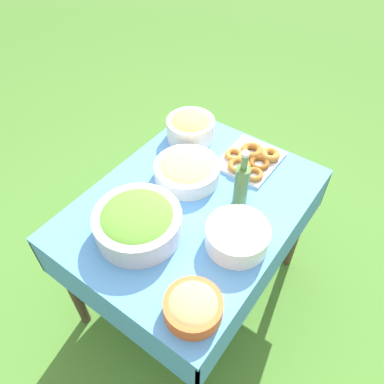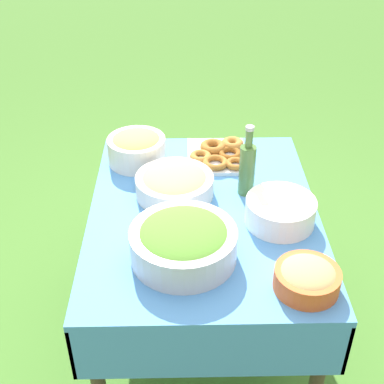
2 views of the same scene
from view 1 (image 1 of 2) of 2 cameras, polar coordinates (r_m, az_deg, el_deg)
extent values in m
plane|color=#477A2D|center=(2.30, 0.04, -14.51)|extent=(14.00, 14.00, 0.00)
cube|color=#4C8CD1|center=(1.67, 0.05, -1.78)|extent=(1.12, 0.86, 0.02)
cube|color=#4C8CD1|center=(1.96, -10.05, 1.36)|extent=(1.12, 0.01, 0.22)
cube|color=#4C8CD1|center=(1.65, 12.26, -11.06)|extent=(1.12, 0.01, 0.22)
cube|color=#4C8CD1|center=(2.10, 9.02, 5.26)|extent=(0.01, 0.86, 0.22)
cube|color=#4C8CD1|center=(1.56, -12.63, -17.32)|extent=(0.01, 0.86, 0.22)
cylinder|color=#473828|center=(2.38, -0.08, 3.28)|extent=(0.05, 0.05, 0.76)
cylinder|color=#473828|center=(1.97, -18.00, -13.36)|extent=(0.05, 0.05, 0.76)
cylinder|color=#473828|center=(2.17, 15.97, -4.79)|extent=(0.05, 0.05, 0.76)
cylinder|color=#473828|center=(1.71, 0.24, -26.86)|extent=(0.05, 0.05, 0.76)
cylinder|color=silver|center=(1.52, -8.20, -4.83)|extent=(0.36, 0.36, 0.11)
ellipsoid|color=#51892D|center=(1.49, -8.37, -3.84)|extent=(0.31, 0.31, 0.07)
cylinder|color=silver|center=(1.74, -0.75, 3.15)|extent=(0.31, 0.31, 0.08)
ellipsoid|color=tan|center=(1.72, -0.76, 3.78)|extent=(0.27, 0.27, 0.07)
cube|color=silver|center=(1.86, 8.85, 4.83)|extent=(0.30, 0.25, 0.02)
torus|color=#A36628|center=(1.88, 9.10, 6.24)|extent=(0.16, 0.16, 0.04)
torus|color=#A36628|center=(1.79, 7.21, 4.00)|extent=(0.15, 0.15, 0.03)
torus|color=#B27533|center=(1.85, 6.48, 5.62)|extent=(0.09, 0.09, 0.03)
torus|color=#A36628|center=(1.76, 9.43, 2.69)|extent=(0.10, 0.10, 0.02)
torus|color=#B27533|center=(1.87, 11.83, 5.58)|extent=(0.12, 0.12, 0.04)
torus|color=brown|center=(1.82, 10.21, 4.39)|extent=(0.14, 0.14, 0.02)
cylinder|color=white|center=(1.52, 6.75, -7.65)|extent=(0.25, 0.25, 0.01)
cylinder|color=white|center=(1.51, 6.79, -7.38)|extent=(0.25, 0.25, 0.01)
cylinder|color=white|center=(1.51, 6.83, -7.12)|extent=(0.25, 0.25, 0.01)
cylinder|color=white|center=(1.50, 6.87, -6.85)|extent=(0.25, 0.25, 0.01)
cylinder|color=white|center=(1.49, 6.91, -6.57)|extent=(0.25, 0.25, 0.01)
cylinder|color=white|center=(1.48, 6.96, -6.29)|extent=(0.25, 0.25, 0.01)
cylinder|color=white|center=(1.47, 7.00, -6.01)|extent=(0.25, 0.25, 0.01)
cylinder|color=white|center=(1.46, 7.04, -5.73)|extent=(0.25, 0.25, 0.01)
cylinder|color=#4C7238|center=(1.59, 7.48, 0.79)|extent=(0.06, 0.06, 0.21)
cylinder|color=#4C7238|center=(1.50, 7.99, 4.49)|extent=(0.03, 0.03, 0.07)
cylinder|color=#B7B7B7|center=(1.47, 8.17, 5.75)|extent=(0.03, 0.03, 0.02)
cylinder|color=#E05B28|center=(1.34, 0.17, -17.20)|extent=(0.21, 0.21, 0.07)
ellipsoid|color=tan|center=(1.32, 0.17, -16.77)|extent=(0.18, 0.18, 0.06)
cylinder|color=white|center=(1.95, -0.21, 9.55)|extent=(0.25, 0.25, 0.11)
ellipsoid|color=#ADCC59|center=(1.93, -0.22, 10.54)|extent=(0.22, 0.22, 0.07)
camera|label=2|loc=(1.03, -94.80, -8.07)|focal=50.00mm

